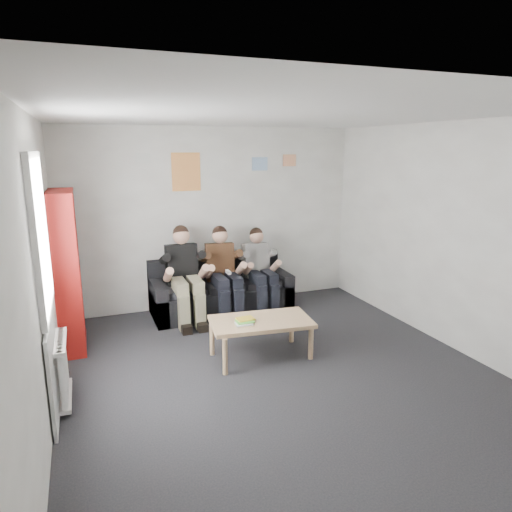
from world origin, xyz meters
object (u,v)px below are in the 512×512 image
Objects in this scene: person_right at (260,271)px; sofa at (221,293)px; bookshelf at (68,271)px; person_middle at (224,273)px; coffee_table at (261,324)px; person_left at (185,276)px.

sofa is at bearing 161.76° from person_right.
bookshelf is 2.11m from person_middle.
sofa is 1.67m from coffee_table.
bookshelf is at bearing -165.28° from sofa.
sofa is 0.68m from person_right.
sofa is 1.56× the size of person_middle.
person_middle reaches higher than sofa.
person_left reaches higher than sofa.
person_right is (0.56, -0.19, 0.33)m from sofa.
coffee_table is at bearing -69.49° from person_left.
person_left reaches higher than coffee_table.
person_left is (-0.56, -0.20, 0.37)m from sofa.
person_middle is at bearing -90.00° from sofa.
bookshelf is at bearing 151.07° from coffee_table.
bookshelf is 2.40m from coffee_table.
person_right is (1.13, 0.01, -0.04)m from person_left.
sofa is at bearing 15.61° from bookshelf.
sofa is at bearing 89.55° from coffee_table.
bookshelf is 1.48× the size of person_middle.
sofa is 1.76× the size of coffee_table.
person_middle is at bearing 0.17° from person_left.
person_middle is at bearing -179.30° from person_right.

